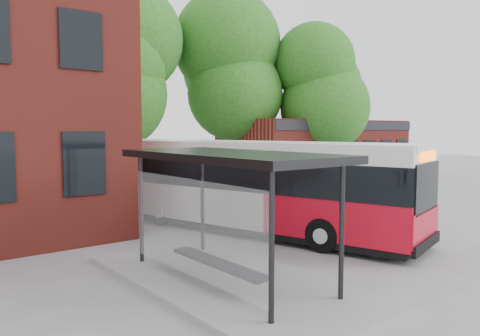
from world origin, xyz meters
TOP-DOWN VIEW (x-y plane):
  - ground at (0.00, 0.00)m, footprint 100.00×100.00m
  - shop_row at (15.00, 14.00)m, footprint 14.00×6.20m
  - bus_shelter at (-4.50, -1.00)m, footprint 3.60×7.00m
  - bike_rail at (9.28, 10.00)m, footprint 5.20×0.10m
  - tree_1 at (1.00, 17.00)m, footprint 7.92×7.92m
  - tree_2 at (8.00, 16.00)m, footprint 7.92×7.92m
  - tree_3 at (13.00, 12.00)m, footprint 7.04×7.04m
  - city_bus at (-0.80, 2.94)m, footprint 5.46×11.90m
  - bicycle_0 at (7.45, 10.78)m, footprint 1.87×0.95m
  - bicycle_1 at (8.14, 10.57)m, footprint 1.65×0.90m
  - bicycle_2 at (7.92, 9.24)m, footprint 1.71×0.71m
  - bicycle_3 at (9.37, 9.62)m, footprint 1.87×1.23m
  - bicycle_4 at (9.08, 10.76)m, footprint 1.64×0.96m
  - bicycle_5 at (10.63, 9.08)m, footprint 1.69×0.90m
  - bicycle_6 at (10.57, 10.81)m, footprint 1.70×1.11m
  - bicycle_7 at (10.97, 9.03)m, footprint 1.90×0.89m

SIDE VIEW (x-z plane):
  - ground at x=0.00m, z-range 0.00..0.00m
  - bike_rail at x=9.28m, z-range 0.00..0.38m
  - bicycle_4 at x=9.08m, z-range 0.00..0.81m
  - bicycle_6 at x=10.57m, z-range 0.00..0.84m
  - bicycle_2 at x=7.92m, z-range 0.00..0.88m
  - bicycle_0 at x=7.45m, z-range 0.00..0.94m
  - bicycle_1 at x=8.14m, z-range 0.00..0.95m
  - bicycle_5 at x=10.63m, z-range 0.00..0.98m
  - bicycle_3 at x=9.37m, z-range 0.00..1.10m
  - bicycle_7 at x=10.97m, z-range 0.00..1.10m
  - bus_shelter at x=-4.50m, z-range 0.00..2.90m
  - city_bus at x=-0.80m, z-range 0.00..2.96m
  - shop_row at x=15.00m, z-range 0.00..4.00m
  - tree_3 at x=13.00m, z-range 0.00..9.28m
  - tree_1 at x=1.00m, z-range 0.00..10.40m
  - tree_2 at x=8.00m, z-range 0.00..11.00m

